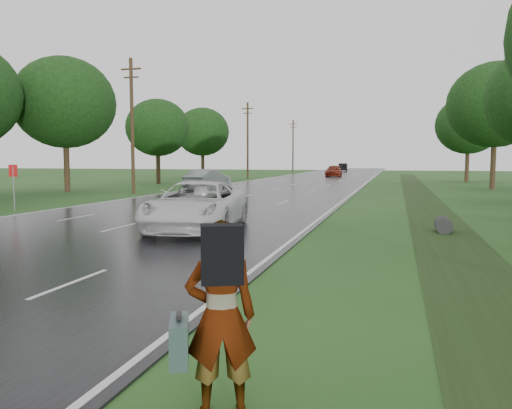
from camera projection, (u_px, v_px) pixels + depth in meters
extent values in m
cube|color=black|center=(302.00, 183.00, 54.28)|extent=(14.00, 180.00, 0.04)
cube|color=silver|center=(365.00, 183.00, 52.46)|extent=(0.12, 180.00, 0.01)
cube|color=silver|center=(243.00, 182.00, 56.10)|extent=(0.12, 180.00, 0.01)
cube|color=silver|center=(302.00, 182.00, 54.28)|extent=(0.12, 180.00, 0.01)
cube|color=#203213|center=(427.00, 206.00, 27.21)|extent=(2.20, 120.00, 0.01)
cylinder|color=#2D2D2D|center=(443.00, 225.00, 17.61)|extent=(0.56, 1.00, 0.56)
cylinder|color=slate|center=(14.00, 189.00, 24.85)|extent=(0.06, 0.06, 2.20)
cube|color=red|center=(13.00, 171.00, 24.76)|extent=(0.50, 0.04, 0.60)
cylinder|color=#351E15|center=(132.00, 126.00, 37.14)|extent=(0.26, 0.26, 10.00)
cube|color=#351E15|center=(131.00, 69.00, 36.76)|extent=(1.60, 0.12, 0.12)
cube|color=#351E15|center=(131.00, 77.00, 36.82)|extent=(1.20, 0.10, 0.10)
cylinder|color=#351E15|center=(248.00, 141.00, 65.90)|extent=(0.26, 0.26, 10.00)
cube|color=#351E15|center=(248.00, 109.00, 65.52)|extent=(1.60, 0.12, 0.12)
cube|color=#351E15|center=(248.00, 113.00, 65.57)|extent=(1.20, 0.10, 0.10)
cylinder|color=#351E15|center=(293.00, 146.00, 94.66)|extent=(0.26, 0.26, 10.00)
cube|color=#351E15|center=(293.00, 124.00, 94.27)|extent=(1.60, 0.12, 0.12)
cube|color=#351E15|center=(293.00, 127.00, 94.33)|extent=(1.20, 0.10, 0.10)
cylinder|color=#351E15|center=(493.00, 165.00, 42.58)|extent=(0.44, 0.44, 4.16)
ellipsoid|color=black|center=(496.00, 105.00, 42.12)|extent=(8.00, 8.00, 7.20)
cylinder|color=#351E15|center=(467.00, 166.00, 56.10)|extent=(0.44, 0.44, 3.68)
ellipsoid|color=black|center=(469.00, 125.00, 55.69)|extent=(7.20, 7.20, 6.48)
cylinder|color=#351E15|center=(67.00, 166.00, 38.98)|extent=(0.44, 0.44, 4.00)
ellipsoid|color=black|center=(65.00, 103.00, 38.53)|extent=(7.80, 7.80, 7.02)
cylinder|color=#351E15|center=(158.00, 168.00, 52.21)|extent=(0.44, 0.44, 3.36)
ellipsoid|color=black|center=(158.00, 128.00, 51.84)|extent=(6.60, 6.60, 5.94)
cylinder|color=#351E15|center=(203.00, 165.00, 65.79)|extent=(0.44, 0.44, 3.52)
ellipsoid|color=black|center=(202.00, 132.00, 65.39)|extent=(7.00, 7.00, 6.30)
imported|color=#A5998C|center=(221.00, 317.00, 5.01)|extent=(0.85, 0.71, 1.98)
cube|color=black|center=(222.00, 254.00, 4.66)|extent=(0.46, 0.37, 0.55)
cube|color=#324A45|center=(179.00, 341.00, 5.09)|extent=(0.38, 0.58, 0.45)
cube|color=black|center=(179.00, 315.00, 5.06)|extent=(0.12, 0.19, 0.04)
imported|color=silver|center=(197.00, 206.00, 17.90)|extent=(3.70, 6.59, 1.74)
imported|color=gray|center=(208.00, 180.00, 40.83)|extent=(2.45, 5.40, 1.72)
imported|color=maroon|center=(334.00, 171.00, 73.16)|extent=(2.37, 5.47, 1.57)
imported|color=black|center=(343.00, 167.00, 105.14)|extent=(2.05, 5.13, 1.66)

